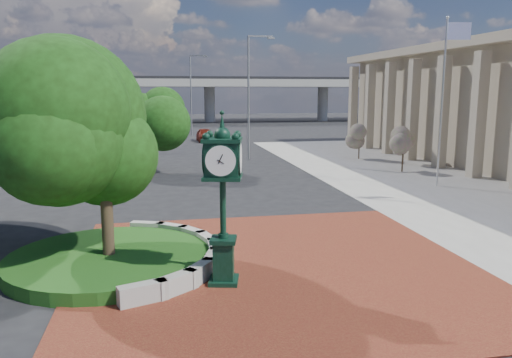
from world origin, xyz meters
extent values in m
plane|color=black|center=(0.00, 0.00, 0.00)|extent=(200.00, 200.00, 0.00)
cube|color=maroon|center=(0.00, -1.00, 0.02)|extent=(12.00, 12.00, 0.04)
cube|color=#9E9B93|center=(16.00, 10.00, 0.02)|extent=(20.00, 50.00, 0.04)
cube|color=#9E9B93|center=(-3.91, -3.01, 0.27)|extent=(1.29, 0.76, 0.54)
cube|color=#9E9B93|center=(-3.05, -2.54, 0.27)|extent=(1.20, 1.04, 0.54)
cube|color=#9E9B93|center=(-2.38, -1.84, 0.27)|extent=(1.00, 1.22, 0.54)
cube|color=#9E9B93|center=(-1.95, -0.96, 0.27)|extent=(0.71, 1.30, 0.54)
cube|color=#9E9B93|center=(-1.80, 0.00, 0.27)|extent=(0.35, 1.25, 0.54)
cube|color=#9E9B93|center=(-1.95, 0.96, 0.27)|extent=(0.71, 1.30, 0.54)
cube|color=#9E9B93|center=(-2.38, 1.84, 0.27)|extent=(1.00, 1.22, 0.54)
cube|color=#9E9B93|center=(-3.05, 2.54, 0.27)|extent=(1.20, 1.04, 0.54)
cube|color=#9E9B93|center=(-3.91, 3.01, 0.27)|extent=(1.29, 0.76, 0.54)
cylinder|color=#1E4D16|center=(-5.00, 0.00, 0.20)|extent=(6.10, 6.10, 0.40)
cube|color=black|center=(16.80, 12.00, 4.00)|extent=(0.30, 40.00, 5.50)
cube|color=#9E9B93|center=(0.00, 70.00, 6.50)|extent=(90.00, 12.00, 1.20)
cube|color=black|center=(0.00, 70.00, 7.30)|extent=(90.00, 12.00, 0.40)
cylinder|color=#9E9B93|center=(-15.00, 70.00, 3.00)|extent=(1.80, 1.80, 6.00)
cylinder|color=#9E9B93|center=(5.00, 70.00, 3.00)|extent=(1.80, 1.80, 6.00)
cylinder|color=#9E9B93|center=(25.00, 70.00, 3.00)|extent=(1.80, 1.80, 6.00)
cylinder|color=#38281C|center=(-5.00, 0.00, 1.08)|extent=(0.36, 0.36, 2.17)
sphere|color=#16330E|center=(-5.00, 0.00, 3.73)|extent=(5.20, 5.20, 5.20)
cylinder|color=#38281C|center=(-4.00, 18.00, 0.96)|extent=(0.36, 0.36, 1.92)
sphere|color=#16330E|center=(-4.00, 18.00, 3.25)|extent=(4.40, 4.40, 4.40)
cube|color=black|center=(-1.74, -2.06, 0.08)|extent=(0.95, 0.95, 0.16)
cube|color=black|center=(-1.74, -2.06, 0.69)|extent=(0.65, 0.65, 1.09)
cube|color=black|center=(-1.74, -2.06, 1.27)|extent=(0.83, 0.83, 0.12)
cylinder|color=black|center=(-1.74, -2.06, 2.17)|extent=(0.17, 0.17, 1.68)
cube|color=black|center=(-1.74, -2.06, 3.52)|extent=(1.07, 1.07, 0.89)
cylinder|color=white|center=(-1.85, -2.51, 3.52)|extent=(0.79, 0.23, 0.79)
cylinder|color=white|center=(-1.64, -1.61, 3.52)|extent=(0.79, 0.23, 0.79)
cylinder|color=white|center=(-2.20, -1.96, 3.52)|extent=(0.23, 0.79, 0.79)
cylinder|color=white|center=(-1.29, -2.16, 3.52)|extent=(0.23, 0.79, 0.79)
sphere|color=black|center=(-1.74, -2.06, 4.13)|extent=(0.44, 0.44, 0.44)
cone|color=black|center=(-1.74, -2.06, 4.46)|extent=(0.18, 0.18, 0.50)
imported|color=#63190E|center=(1.27, 37.43, 0.69)|extent=(1.69, 4.09, 1.39)
cylinder|color=silver|center=(11.77, 9.87, 4.53)|extent=(0.11, 0.11, 9.06)
sphere|color=silver|center=(11.77, 9.87, 9.10)|extent=(0.16, 0.16, 0.16)
plane|color=navy|center=(12.45, 9.87, 8.42)|extent=(1.33, 0.27, 1.36)
cylinder|color=slate|center=(3.38, 22.94, 4.66)|extent=(0.17, 0.17, 9.33)
cube|color=slate|center=(4.31, 22.99, 9.33)|extent=(1.87, 0.25, 0.12)
cube|color=slate|center=(5.14, 23.03, 9.22)|extent=(0.53, 0.29, 0.16)
cylinder|color=slate|center=(0.33, 44.67, 4.64)|extent=(0.17, 0.17, 9.29)
cube|color=slate|center=(1.23, 44.44, 9.29)|extent=(1.84, 0.61, 0.12)
cube|color=slate|center=(2.03, 44.24, 9.18)|extent=(0.56, 0.38, 0.15)
cylinder|color=#38281C|center=(12.19, 14.82, 0.60)|extent=(0.10, 0.10, 1.20)
sphere|color=#A25183|center=(12.19, 14.82, 1.60)|extent=(1.20, 1.20, 1.20)
cylinder|color=#38281C|center=(13.80, 17.89, 0.60)|extent=(0.10, 0.10, 1.20)
sphere|color=#A25183|center=(13.80, 17.89, 1.60)|extent=(1.20, 1.20, 1.20)
cylinder|color=#38281C|center=(11.84, 21.32, 0.60)|extent=(0.10, 0.10, 1.20)
sphere|color=#A25183|center=(11.84, 21.32, 1.60)|extent=(1.20, 1.20, 1.20)
camera|label=1|loc=(-3.34, -15.14, 5.30)|focal=35.00mm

